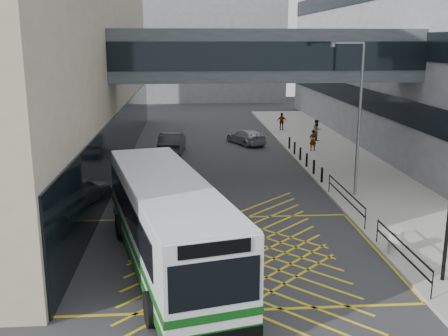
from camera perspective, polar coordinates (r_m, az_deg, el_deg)
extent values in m
plane|color=#333335|center=(21.30, 0.78, -9.38)|extent=(120.00, 120.00, 0.00)
cube|color=black|center=(36.34, -10.81, 3.40)|extent=(0.10, 41.50, 4.00)
cube|color=black|center=(45.82, 13.38, 7.89)|extent=(0.10, 43.50, 1.60)
cube|color=black|center=(45.61, 13.66, 12.89)|extent=(0.10, 43.50, 1.60)
cube|color=gray|center=(79.53, -4.46, 14.13)|extent=(28.00, 16.00, 18.00)
cube|color=#40454A|center=(31.88, 4.45, 12.14)|extent=(20.00, 4.00, 3.00)
cube|color=black|center=(29.89, 5.03, 12.02)|extent=(19.50, 0.06, 1.60)
cube|color=black|center=(33.88, 3.94, 12.23)|extent=(19.50, 0.06, 1.60)
cube|color=#A5A097|center=(37.07, 12.76, 0.47)|extent=(6.00, 54.00, 0.16)
cube|color=gold|center=(21.30, 0.78, -9.37)|extent=(12.00, 9.00, 0.01)
cube|color=silver|center=(19.59, -6.15, -5.71)|extent=(5.53, 12.38, 2.96)
cube|color=#0E4912|center=(20.05, -6.05, -9.21)|extent=(5.58, 12.43, 0.37)
cube|color=#0E4912|center=(19.84, -6.10, -7.66)|extent=(5.60, 12.44, 0.24)
cube|color=black|center=(20.08, -6.56, -4.08)|extent=(5.23, 10.90, 1.15)
cube|color=black|center=(14.09, -1.03, -12.46)|extent=(2.47, 0.68, 1.32)
cube|color=black|center=(13.66, -1.02, -8.78)|extent=(1.93, 0.53, 0.38)
cube|color=silver|center=(19.15, -6.26, -1.50)|extent=(5.48, 12.27, 0.11)
cube|color=black|center=(25.65, -8.85, -4.18)|extent=(2.69, 0.76, 0.33)
cylinder|color=black|center=(16.33, -8.00, -14.98)|extent=(0.56, 1.14, 1.10)
cylinder|color=black|center=(16.94, 1.53, -13.73)|extent=(0.56, 1.14, 1.10)
cylinder|color=black|center=(23.11, -11.25, -6.30)|extent=(0.56, 1.14, 1.10)
cylinder|color=black|center=(23.54, -4.52, -5.70)|extent=(0.56, 1.14, 1.10)
imported|color=silver|center=(27.89, -9.56, -2.32)|extent=(3.63, 5.05, 1.49)
imported|color=#222428|center=(40.02, -5.67, 2.76)|extent=(2.41, 5.26, 1.60)
imported|color=#A0A2A9|center=(43.38, 2.41, 3.49)|extent=(3.41, 4.63, 1.33)
cylinder|color=black|center=(19.68, 23.15, -6.22)|extent=(0.16, 0.16, 3.71)
cylinder|color=slate|center=(28.64, 14.50, 4.94)|extent=(0.16, 0.16, 8.08)
cube|color=slate|center=(28.08, 13.40, 13.12)|extent=(1.62, 0.12, 0.10)
cylinder|color=slate|center=(27.85, 11.77, 13.04)|extent=(0.29, 0.29, 0.25)
cylinder|color=#ADA89E|center=(21.89, 18.17, -7.60)|extent=(0.57, 0.57, 0.99)
cube|color=black|center=(20.52, 18.83, -7.74)|extent=(0.05, 5.00, 0.05)
cube|color=black|center=(20.66, 18.75, -8.77)|extent=(0.05, 5.00, 0.05)
cube|color=black|center=(26.74, 13.11, -2.37)|extent=(0.05, 6.00, 0.05)
cube|color=black|center=(26.86, 13.07, -3.19)|extent=(0.05, 6.00, 0.05)
cylinder|color=black|center=(18.61, 21.72, -11.75)|extent=(0.04, 0.04, 1.00)
cylinder|color=black|center=(22.84, 16.34, -6.56)|extent=(0.04, 0.04, 1.00)
cylinder|color=black|center=(24.16, 15.13, -5.35)|extent=(0.04, 0.04, 1.00)
cylinder|color=black|center=(29.63, 11.39, -1.62)|extent=(0.04, 0.04, 1.00)
cylinder|color=black|center=(31.54, 10.61, -0.74)|extent=(0.14, 0.14, 0.90)
cylinder|color=black|center=(33.42, 9.76, 0.11)|extent=(0.14, 0.14, 0.90)
cylinder|color=black|center=(35.31, 8.99, 0.87)|extent=(0.14, 0.14, 0.90)
cylinder|color=black|center=(37.21, 8.31, 1.55)|extent=(0.14, 0.14, 0.90)
cylinder|color=black|center=(39.13, 7.69, 2.17)|extent=(0.14, 0.14, 0.90)
cylinder|color=black|center=(41.05, 7.13, 2.73)|extent=(0.14, 0.14, 0.90)
imported|color=gray|center=(40.52, 9.63, 3.00)|extent=(0.73, 0.61, 1.60)
imported|color=gray|center=(44.46, 10.07, 4.04)|extent=(0.98, 0.76, 1.77)
imported|color=gray|center=(49.56, 6.32, 5.04)|extent=(1.04, 0.74, 1.59)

